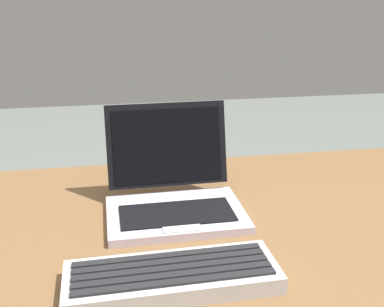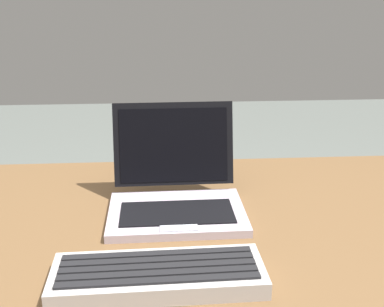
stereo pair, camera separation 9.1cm
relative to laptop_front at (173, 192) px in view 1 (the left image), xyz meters
name	(u,v)px [view 1 (the left image)]	position (x,y,z in m)	size (l,w,h in m)	color
desk	(191,255)	(0.02, -0.07, -0.11)	(1.74, 0.74, 0.72)	brown
laptop_front	(173,192)	(0.00, 0.00, 0.00)	(0.28, 0.24, 0.21)	#C0B2C1
external_keyboard	(172,277)	(-0.04, -0.26, -0.03)	(0.34, 0.13, 0.03)	#BDB9B7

